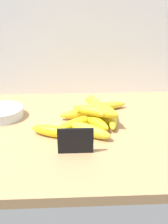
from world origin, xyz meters
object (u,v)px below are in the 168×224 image
object	(u,v)px
banana_8	(94,110)
banana_11	(100,106)
fruit_bowl	(1,113)
banana_4	(90,130)
banana_2	(83,114)
banana_0	(76,124)
banana_9	(98,111)
banana_3	(106,106)
banana_5	(54,131)
banana_7	(95,121)
banana_10	(95,105)
banana_6	(97,115)
chalkboard_sign	(75,142)
banana_1	(112,119)

from	to	relation	value
banana_8	banana_11	size ratio (longest dim) A/B	0.91
fruit_bowl	banana_4	bearing A→B (deg)	-26.64
banana_11	banana_2	bearing A→B (deg)	164.45
banana_8	banana_0	bearing A→B (deg)	-156.74
banana_2	banana_9	xyz separation A→B (cm)	(5.26, -6.94, 3.86)
banana_3	banana_4	bearing A→B (deg)	-110.93
fruit_bowl	banana_5	size ratio (longest dim) A/B	1.05
banana_2	banana_3	bearing A→B (deg)	37.98
fruit_bowl	banana_0	bearing A→B (deg)	-20.87
banana_7	banana_9	size ratio (longest dim) A/B	0.95
banana_3	banana_10	xyz separation A→B (cm)	(-5.84, -9.55, 4.53)
banana_0	banana_2	world-z (taller)	banana_2
banana_8	banana_11	xyz separation A→B (cm)	(2.46, 4.03, 0.19)
fruit_bowl	banana_6	distance (cm)	38.59
banana_6	banana_8	distance (cm)	5.79
banana_2	banana_11	size ratio (longest dim) A/B	0.98
banana_10	banana_6	bearing A→B (deg)	-25.89
chalkboard_sign	banana_1	size ratio (longest dim) A/B	0.62
banana_0	banana_8	distance (cm)	8.66
banana_6	banana_11	world-z (taller)	banana_11
chalkboard_sign	banana_4	distance (cm)	11.87
fruit_bowl	banana_4	size ratio (longest dim) A/B	1.06
banana_1	banana_8	xyz separation A→B (cm)	(-7.22, -0.94, 4.12)
banana_5	banana_11	xyz separation A→B (cm)	(17.19, 12.99, 4.01)
banana_0	banana_4	world-z (taller)	banana_4
banana_3	banana_7	bearing A→B (deg)	-112.74
banana_5	banana_0	bearing A→B (deg)	37.72
banana_5	banana_1	bearing A→B (deg)	24.28
banana_6	banana_9	xyz separation A→B (cm)	(-0.15, -5.34, 3.73)
banana_6	banana_7	bearing A→B (deg)	-103.05
banana_11	fruit_bowl	bearing A→B (deg)	173.75
fruit_bowl	banana_1	distance (cm)	44.78
banana_6	banana_9	size ratio (longest dim) A/B	1.22
banana_9	banana_11	world-z (taller)	same
banana_6	banana_11	distance (cm)	4.02
banana_10	banana_11	bearing A→B (deg)	-16.93
banana_3	banana_11	world-z (taller)	banana_11
banana_6	banana_11	xyz separation A→B (cm)	(1.03, -0.20, 3.88)
banana_6	banana_9	world-z (taller)	banana_9
banana_1	banana_7	xyz separation A→B (cm)	(-7.10, -2.37, 0.31)
banana_1	banana_8	distance (cm)	8.37
banana_3	banana_5	world-z (taller)	banana_5
banana_8	banana_7	bearing A→B (deg)	-85.16
banana_6	fruit_bowl	bearing A→B (deg)	173.87
banana_7	fruit_bowl	bearing A→B (deg)	165.23
fruit_bowl	banana_8	world-z (taller)	banana_8
banana_1	banana_2	size ratio (longest dim) A/B	0.95
banana_0	banana_6	size ratio (longest dim) A/B	0.89
chalkboard_sign	banana_0	xyz separation A→B (cm)	(0.26, 16.60, -1.95)
fruit_bowl	banana_9	bearing A→B (deg)	-13.91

